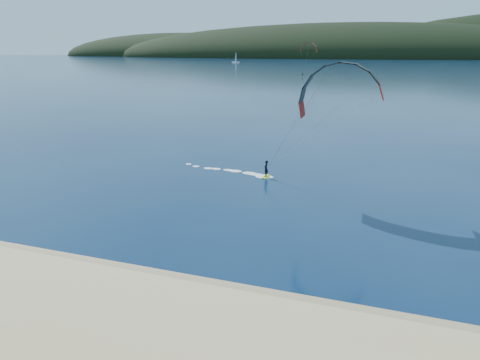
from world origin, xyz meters
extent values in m
plane|color=#081B3C|center=(0.00, 0.00, 0.00)|extent=(1800.00, 1800.00, 0.00)
cube|color=#937E56|center=(0.00, 4.50, 0.05)|extent=(220.00, 2.50, 0.10)
ellipsoid|color=black|center=(-50.00, 720.00, 0.00)|extent=(840.00, 280.00, 110.00)
ellipsoid|color=black|center=(-380.00, 780.00, 0.00)|extent=(520.00, 220.00, 90.00)
cube|color=#C9E41A|center=(0.69, 26.75, 0.05)|extent=(0.56, 1.47, 0.08)
imported|color=black|center=(0.69, 26.75, 0.97)|extent=(0.47, 0.68, 1.78)
cylinder|color=gray|center=(4.66, 24.39, 4.97)|extent=(0.02, 0.02, 11.16)
cube|color=#C9E41A|center=(-24.70, 197.18, 0.05)|extent=(0.80, 1.57, 0.09)
imported|color=black|center=(-24.70, 197.18, 1.01)|extent=(0.88, 1.03, 1.85)
cylinder|color=gray|center=(-22.87, 194.16, 6.86)|extent=(0.02, 0.02, 12.65)
cube|color=white|center=(-129.41, 402.87, 0.47)|extent=(7.69, 3.25, 1.31)
cylinder|color=white|center=(-129.41, 402.87, 5.60)|extent=(0.19, 0.19, 10.27)
cube|color=white|center=(-129.36, 404.17, 5.60)|extent=(0.33, 2.42, 7.47)
cube|color=white|center=(-129.36, 401.37, 3.73)|extent=(0.27, 1.86, 4.67)
camera|label=1|loc=(11.09, -14.16, 13.10)|focal=30.74mm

